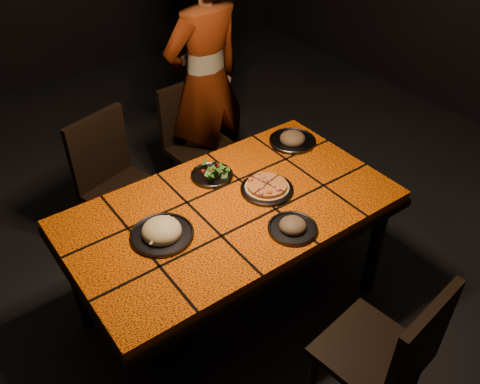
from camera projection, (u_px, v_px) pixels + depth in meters
room_shell at (229, 61)px, 2.02m from camera, size 6.04×7.04×3.08m
dining_table at (231, 218)px, 2.53m from camera, size 1.62×0.92×0.75m
chair_near at (391, 353)px, 2.10m from camera, size 0.46×0.46×0.90m
chair_far_left at (114, 177)px, 3.06m from camera, size 0.50×0.50×0.90m
chair_far_right at (194, 137)px, 3.47m from camera, size 0.41×0.41×0.85m
diner at (206, 82)px, 3.35m from camera, size 0.65×0.47×1.68m
plate_pizza at (267, 188)px, 2.57m from camera, size 0.27×0.27×0.04m
plate_pasta at (162, 232)px, 2.30m from camera, size 0.29×0.29×0.10m
plate_salad at (212, 173)px, 2.66m from camera, size 0.22×0.22×0.07m
plate_mushroom_a at (293, 227)px, 2.33m from camera, size 0.23×0.23×0.08m
plate_mushroom_b at (293, 139)px, 2.92m from camera, size 0.27×0.27×0.09m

